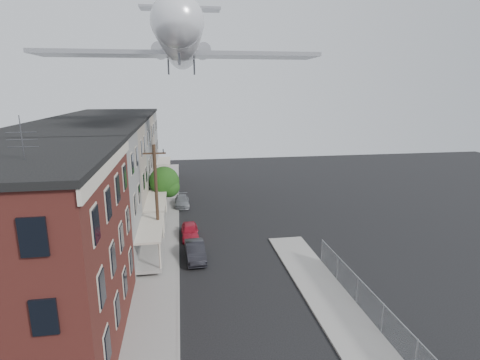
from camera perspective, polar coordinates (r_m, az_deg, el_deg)
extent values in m
cube|color=gray|center=(37.98, -11.59, -6.84)|extent=(3.00, 62.00, 0.12)
cube|color=gray|center=(23.74, 16.06, -20.46)|extent=(3.00, 26.00, 0.12)
cube|color=gray|center=(37.93, -9.39, -6.75)|extent=(0.15, 62.00, 0.14)
cube|color=gray|center=(23.22, 12.59, -21.06)|extent=(0.15, 26.00, 0.14)
cube|color=#3E1613|center=(21.98, -31.44, -10.28)|extent=(10.00, 12.00, 10.00)
cube|color=beige|center=(19.20, -19.06, 2.49)|extent=(0.16, 12.20, 0.60)
cylinder|color=#515156|center=(17.91, -30.28, 5.33)|extent=(0.04, 0.04, 2.00)
cube|color=slate|center=(30.44, -24.90, -3.22)|extent=(10.00, 7.00, 10.00)
cube|color=black|center=(29.48, -25.90, 6.41)|extent=(10.25, 7.00, 0.30)
cube|color=gray|center=(30.90, -13.28, -10.85)|extent=(1.80, 6.40, 0.25)
cube|color=beige|center=(30.07, -13.51, -7.02)|extent=(1.90, 6.50, 0.15)
cube|color=gray|center=(37.00, -22.08, -0.13)|extent=(10.00, 7.00, 10.00)
cube|color=black|center=(36.21, -22.81, 7.81)|extent=(10.25, 7.00, 0.30)
cube|color=gray|center=(37.37, -12.57, -6.43)|extent=(1.80, 6.40, 0.25)
cube|color=beige|center=(36.69, -12.75, -3.20)|extent=(1.90, 6.50, 0.15)
cube|color=slate|center=(43.70, -20.13, 2.03)|extent=(10.00, 7.00, 10.00)
cube|color=black|center=(43.03, -20.69, 8.76)|extent=(10.25, 7.00, 0.30)
cube|color=gray|center=(44.01, -12.09, -3.33)|extent=(1.80, 6.40, 0.25)
cube|color=beige|center=(43.43, -12.23, -0.55)|extent=(1.90, 6.50, 0.15)
cube|color=gray|center=(50.47, -18.69, 3.61)|extent=(10.00, 7.00, 10.00)
cube|color=black|center=(49.90, -19.14, 9.44)|extent=(10.25, 7.00, 0.30)
cube|color=gray|center=(50.75, -11.73, -1.04)|extent=(1.80, 6.40, 0.25)
cube|color=beige|center=(50.25, -11.85, 1.38)|extent=(1.90, 6.50, 0.15)
cube|color=slate|center=(57.30, -17.59, 4.81)|extent=(10.00, 7.00, 10.00)
cube|color=black|center=(56.80, -17.97, 9.95)|extent=(10.25, 7.00, 0.30)
cube|color=gray|center=(57.55, -11.46, 0.70)|extent=(1.80, 6.40, 0.25)
cube|color=beige|center=(57.11, -11.56, 2.85)|extent=(1.90, 6.50, 0.15)
cylinder|color=gray|center=(21.11, 25.23, -23.18)|extent=(0.06, 0.06, 1.90)
cylinder|color=gray|center=(23.16, 20.88, -19.19)|extent=(0.06, 0.06, 1.90)
cylinder|color=gray|center=(25.39, 17.42, -15.80)|extent=(0.06, 0.06, 1.90)
cylinder|color=gray|center=(27.77, 14.63, -12.93)|extent=(0.06, 0.06, 1.90)
cylinder|color=gray|center=(30.26, 12.34, -10.50)|extent=(0.06, 0.06, 1.90)
cube|color=gray|center=(22.70, 21.08, -17.27)|extent=(0.04, 18.00, 0.04)
cube|color=gray|center=(23.16, 20.88, -19.19)|extent=(0.02, 18.00, 1.80)
cylinder|color=black|center=(30.90, -12.57, -2.98)|extent=(0.26, 0.26, 9.00)
cube|color=black|center=(30.06, -12.94, 3.98)|extent=(1.80, 0.12, 0.12)
cylinder|color=black|center=(30.08, -14.30, 4.30)|extent=(0.08, 0.08, 0.25)
cylinder|color=black|center=(29.99, -11.63, 4.41)|extent=(0.08, 0.08, 0.25)
cylinder|color=black|center=(41.40, -11.32, -3.43)|extent=(0.24, 0.24, 2.40)
sphere|color=#174412|center=(40.77, -11.48, -0.21)|extent=(3.20, 3.20, 3.20)
sphere|color=#174412|center=(40.60, -10.75, -1.05)|extent=(2.24, 2.24, 2.24)
imported|color=#B0162A|center=(34.53, -7.64, -7.74)|extent=(1.60, 3.83, 1.30)
imported|color=black|center=(30.38, -6.84, -10.73)|extent=(1.65, 4.20, 1.36)
imported|color=gray|center=(43.84, -8.83, -3.21)|extent=(1.65, 3.99, 1.16)
cylinder|color=silver|center=(37.56, -9.06, 19.73)|extent=(3.84, 24.91, 3.31)
sphere|color=silver|center=(25.25, -9.53, 22.79)|extent=(3.31, 3.31, 3.31)
cone|color=silver|center=(49.92, -8.83, 18.19)|extent=(3.38, 3.18, 3.31)
cube|color=#939399|center=(35.91, -9.04, 18.36)|extent=(24.93, 4.88, 0.36)
cylinder|color=#939399|center=(46.42, -12.13, 18.67)|extent=(1.74, 4.17, 1.66)
cylinder|color=#939399|center=(46.37, -5.65, 18.90)|extent=(1.74, 4.17, 1.66)
cube|color=silver|center=(49.73, -8.97, 21.57)|extent=(0.34, 3.94, 5.80)
cube|color=#939399|center=(51.19, -9.08, 24.38)|extent=(9.89, 2.90, 0.26)
cylinder|color=#515156|center=(27.08, -9.26, 18.19)|extent=(0.17, 0.17, 1.24)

